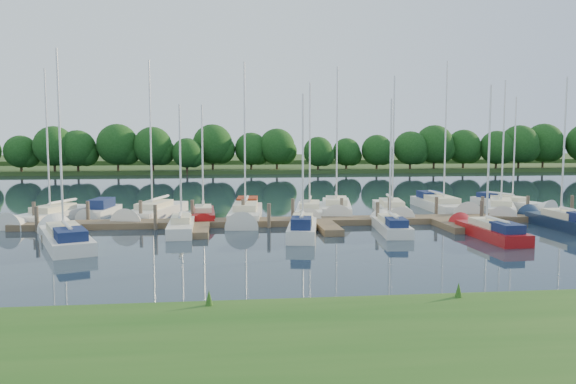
{
  "coord_description": "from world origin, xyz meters",
  "views": [
    {
      "loc": [
        -6.34,
        -29.13,
        5.83
      ],
      "look_at": [
        -2.21,
        8.0,
        2.2
      ],
      "focal_mm": 35.0,
      "sensor_mm": 36.0,
      "label": 1
    }
  ],
  "objects": [
    {
      "name": "ground",
      "position": [
        0.0,
        0.0,
        0.0
      ],
      "size": [
        260.0,
        260.0,
        0.0
      ],
      "primitive_type": "plane",
      "color": "#17232F",
      "rests_on": "ground"
    },
    {
      "name": "near_bank",
      "position": [
        0.0,
        -16.0,
        0.25
      ],
      "size": [
        90.0,
        10.0,
        0.5
      ],
      "primitive_type": "cube",
      "color": "#1E4C15",
      "rests_on": "ground"
    },
    {
      "name": "dock",
      "position": [
        0.0,
        7.31,
        0.2
      ],
      "size": [
        40.0,
        6.0,
        0.4
      ],
      "color": "brown",
      "rests_on": "ground"
    },
    {
      "name": "mooring_pilings",
      "position": [
        0.0,
        8.43,
        0.6
      ],
      "size": [
        38.24,
        2.84,
        2.0
      ],
      "color": "#473D33",
      "rests_on": "ground"
    },
    {
      "name": "far_shore",
      "position": [
        0.0,
        75.0,
        0.3
      ],
      "size": [
        180.0,
        30.0,
        0.6
      ],
      "primitive_type": "cube",
      "color": "#253D17",
      "rests_on": "ground"
    },
    {
      "name": "distant_hill",
      "position": [
        0.0,
        100.0,
        0.7
      ],
      "size": [
        220.0,
        40.0,
        1.4
      ],
      "primitive_type": "cube",
      "color": "#344E22",
      "rests_on": "ground"
    },
    {
      "name": "treeline",
      "position": [
        -0.53,
        62.22,
        4.28
      ],
      "size": [
        145.17,
        10.18,
        8.27
      ],
      "color": "#38281C",
      "rests_on": "ground"
    },
    {
      "name": "sailboat_n_0",
      "position": [
        -18.47,
        11.48,
        0.27
      ],
      "size": [
        4.41,
        8.55,
        10.92
      ],
      "rotation": [
        0.0,
        0.0,
        2.79
      ],
      "color": "silver",
      "rests_on": "ground"
    },
    {
      "name": "motorboat",
      "position": [
        -15.63,
        13.56,
        0.34
      ],
      "size": [
        2.2,
        5.54,
        1.6
      ],
      "rotation": [
        0.0,
        0.0,
        3.0
      ],
      "color": "silver",
      "rests_on": "ground"
    },
    {
      "name": "sailboat_n_2",
      "position": [
        -11.63,
        12.48,
        0.28
      ],
      "size": [
        4.18,
        9.32,
        11.74
      ],
      "rotation": [
        0.0,
        0.0,
        2.88
      ],
      "color": "silver",
      "rests_on": "ground"
    },
    {
      "name": "sailboat_n_3",
      "position": [
        -7.96,
        10.74,
        0.27
      ],
      "size": [
        1.79,
        6.55,
        8.45
      ],
      "rotation": [
        0.0,
        0.0,
        3.19
      ],
      "color": "maroon",
      "rests_on": "ground"
    },
    {
      "name": "sailboat_n_4",
      "position": [
        -4.96,
        10.61,
        0.34
      ],
      "size": [
        2.8,
        9.04,
        11.48
      ],
      "rotation": [
        0.0,
        0.0,
        3.05
      ],
      "color": "silver",
      "rests_on": "ground"
    },
    {
      "name": "sailboat_n_5",
      "position": [
        -0.14,
        11.96,
        0.27
      ],
      "size": [
        3.03,
        8.09,
        10.18
      ],
      "rotation": [
        0.0,
        0.0,
        2.97
      ],
      "color": "silver",
      "rests_on": "ground"
    },
    {
      "name": "sailboat_n_6",
      "position": [
        2.16,
        13.33,
        0.28
      ],
      "size": [
        3.51,
        9.21,
        11.6
      ],
      "rotation": [
        0.0,
        0.0,
        2.96
      ],
      "color": "silver",
      "rests_on": "ground"
    },
    {
      "name": "sailboat_n_7",
      "position": [
        6.16,
        11.98,
        0.27
      ],
      "size": [
        3.03,
        8.55,
        10.79
      ],
      "rotation": [
        0.0,
        0.0,
        3.0
      ],
      "color": "silver",
      "rests_on": "ground"
    },
    {
      "name": "sailboat_n_8",
      "position": [
        10.88,
        13.98,
        0.33
      ],
      "size": [
        2.36,
        9.61,
        12.17
      ],
      "rotation": [
        0.0,
        0.0,
        3.13
      ],
      "color": "silver",
      "rests_on": "ground"
    },
    {
      "name": "sailboat_n_9",
      "position": [
        14.55,
        11.37,
        0.28
      ],
      "size": [
        4.76,
        8.0,
        10.5
      ],
      "rotation": [
        0.0,
        0.0,
        2.71
      ],
      "color": "silver",
      "rests_on": "ground"
    },
    {
      "name": "sailboat_n_10",
      "position": [
        17.22,
        15.21,
        0.31
      ],
      "size": [
        4.02,
        7.4,
        9.49
      ],
      "rotation": [
        0.0,
        0.0,
        3.53
      ],
      "color": "silver",
      "rests_on": "ground"
    },
    {
      "name": "sailboat_s_0",
      "position": [
        -15.12,
        2.23,
        0.32
      ],
      "size": [
        4.7,
        8.57,
        10.99
      ],
      "rotation": [
        0.0,
        0.0,
        0.39
      ],
      "color": "silver",
      "rests_on": "ground"
    },
    {
      "name": "sailboat_s_1",
      "position": [
        -9.1,
        5.55,
        0.28
      ],
      "size": [
        1.62,
        6.26,
        8.22
      ],
      "rotation": [
        0.0,
        0.0,
        0.03
      ],
      "color": "silver",
      "rests_on": "ground"
    },
    {
      "name": "sailboat_s_2",
      "position": [
        -1.86,
        3.39,
        0.35
      ],
      "size": [
        2.54,
        6.73,
        8.86
      ],
      "rotation": [
        0.0,
        0.0,
        -0.18
      ],
      "color": "silver",
      "rests_on": "ground"
    },
    {
      "name": "sailboat_s_3",
      "position": [
        3.82,
        4.44,
        0.31
      ],
      "size": [
        2.14,
        6.7,
        8.56
      ],
      "rotation": [
        0.0,
        0.0,
        -0.1
      ],
      "color": "silver",
      "rests_on": "ground"
    },
    {
      "name": "sailboat_s_4",
      "position": [
        8.92,
        1.67,
        0.32
      ],
      "size": [
        1.89,
        7.18,
        9.24
      ],
      "rotation": [
        0.0,
        0.0,
        0.03
      ],
      "color": "maroon",
      "rests_on": "ground"
    },
    {
      "name": "sailboat_s_5",
      "position": [
        15.3,
        4.37,
        0.33
      ],
      "size": [
        1.93,
        7.81,
        10.1
      ],
      "rotation": [
        0.0,
        0.0,
        0.01
      ],
      "color": "#101E35",
      "rests_on": "ground"
    }
  ]
}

